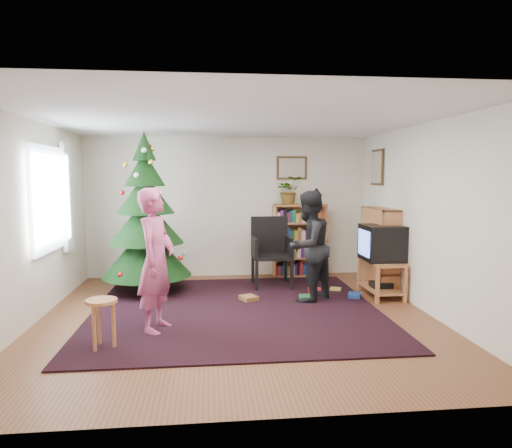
{
  "coord_description": "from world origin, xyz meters",
  "views": [
    {
      "loc": [
        -0.36,
        -5.7,
        1.8
      ],
      "look_at": [
        0.34,
        0.95,
        1.1
      ],
      "focal_mm": 32.0,
      "sensor_mm": 36.0,
      "label": 1
    }
  ],
  "objects": [
    {
      "name": "picture_back",
      "position": [
        1.15,
        2.48,
        1.95
      ],
      "size": [
        0.55,
        0.03,
        0.42
      ],
      "color": "#4C3319",
      "rests_on": "wall_back"
    },
    {
      "name": "wall_left",
      "position": [
        -2.5,
        0.0,
        1.25
      ],
      "size": [
        0.02,
        5.0,
        2.5
      ],
      "primitive_type": "cube",
      "color": "silver",
      "rests_on": "floor"
    },
    {
      "name": "wall_front",
      "position": [
        0.0,
        -2.5,
        1.25
      ],
      "size": [
        5.0,
        0.02,
        2.5
      ],
      "primitive_type": "cube",
      "color": "silver",
      "rests_on": "floor"
    },
    {
      "name": "potted_plant",
      "position": [
        1.08,
        2.34,
        1.55
      ],
      "size": [
        0.45,
        0.39,
        0.5
      ],
      "primitive_type": "imported",
      "rotation": [
        0.0,
        0.0,
        0.01
      ],
      "color": "gray",
      "rests_on": "bookshelf_back"
    },
    {
      "name": "curtain",
      "position": [
        -2.43,
        1.3,
        1.5
      ],
      "size": [
        0.06,
        0.35,
        1.6
      ],
      "primitive_type": "cube",
      "color": "silver",
      "rests_on": "wall_left"
    },
    {
      "name": "wall_back",
      "position": [
        0.0,
        2.5,
        1.25
      ],
      "size": [
        5.0,
        0.02,
        2.5
      ],
      "primitive_type": "cube",
      "color": "silver",
      "rests_on": "floor"
    },
    {
      "name": "floor",
      "position": [
        0.0,
        0.0,
        0.0
      ],
      "size": [
        5.0,
        5.0,
        0.0
      ],
      "primitive_type": "plane",
      "color": "brown",
      "rests_on": "ground"
    },
    {
      "name": "picture_right",
      "position": [
        2.48,
        1.75,
        1.95
      ],
      "size": [
        0.03,
        0.5,
        0.6
      ],
      "color": "#4C3319",
      "rests_on": "wall_right"
    },
    {
      "name": "bookshelf_back",
      "position": [
        1.28,
        2.34,
        0.66
      ],
      "size": [
        0.95,
        0.3,
        1.3
      ],
      "color": "#C37545",
      "rests_on": "floor"
    },
    {
      "name": "ceiling",
      "position": [
        0.0,
        0.0,
        2.5
      ],
      "size": [
        5.0,
        5.0,
        0.0
      ],
      "primitive_type": "plane",
      "rotation": [
        3.14,
        0.0,
        0.0
      ],
      "color": "white",
      "rests_on": "wall_back"
    },
    {
      "name": "person_by_chair",
      "position": [
        1.06,
        0.65,
        0.8
      ],
      "size": [
        0.98,
        0.97,
        1.6
      ],
      "primitive_type": "imported",
      "rotation": [
        0.0,
        0.0,
        3.89
      ],
      "color": "black",
      "rests_on": "rug"
    },
    {
      "name": "rug",
      "position": [
        0.0,
        0.3,
        0.01
      ],
      "size": [
        3.8,
        3.6,
        0.02
      ],
      "primitive_type": "cube",
      "color": "black",
      "rests_on": "floor"
    },
    {
      "name": "bookshelf_right",
      "position": [
        2.34,
        1.21,
        0.66
      ],
      "size": [
        0.3,
        0.95,
        1.3
      ],
      "rotation": [
        0.0,
        0.0,
        1.57
      ],
      "color": "#C37545",
      "rests_on": "floor"
    },
    {
      "name": "christmas_tree",
      "position": [
        -1.31,
        1.41,
        1.03
      ],
      "size": [
        1.37,
        1.37,
        2.48
      ],
      "rotation": [
        0.0,
        0.0,
        -0.28
      ],
      "color": "#3F2816",
      "rests_on": "rug"
    },
    {
      "name": "table_lamp",
      "position": [
        1.58,
        2.34,
        1.5
      ],
      "size": [
        0.23,
        0.23,
        0.3
      ],
      "color": "#A57F33",
      "rests_on": "bookshelf_back"
    },
    {
      "name": "stool",
      "position": [
        -1.47,
        -0.94,
        0.41
      ],
      "size": [
        0.32,
        0.32,
        0.53
      ],
      "color": "#C37545",
      "rests_on": "floor"
    },
    {
      "name": "tv_stand",
      "position": [
        2.22,
        0.81,
        0.32
      ],
      "size": [
        0.47,
        0.84,
        0.55
      ],
      "color": "#C37545",
      "rests_on": "floor"
    },
    {
      "name": "person_standing",
      "position": [
        -0.96,
        -0.42,
        0.84
      ],
      "size": [
        0.56,
        0.7,
        1.67
      ],
      "primitive_type": "imported",
      "rotation": [
        0.0,
        0.0,
        1.28
      ],
      "color": "#B94A78",
      "rests_on": "rug"
    },
    {
      "name": "window_pane",
      "position": [
        -2.47,
        0.6,
        1.5
      ],
      "size": [
        0.04,
        1.2,
        1.4
      ],
      "primitive_type": "cube",
      "color": "silver",
      "rests_on": "wall_left"
    },
    {
      "name": "floor_clutter",
      "position": [
        1.18,
        0.87,
        0.04
      ],
      "size": [
        1.77,
        0.66,
        0.08
      ],
      "color": "#A51E19",
      "rests_on": "rug"
    },
    {
      "name": "wall_right",
      "position": [
        2.5,
        0.0,
        1.25
      ],
      "size": [
        0.02,
        5.0,
        2.5
      ],
      "primitive_type": "cube",
      "color": "silver",
      "rests_on": "floor"
    },
    {
      "name": "armchair",
      "position": [
        0.66,
        1.68,
        0.62
      ],
      "size": [
        0.63,
        0.63,
        1.13
      ],
      "rotation": [
        0.0,
        0.0,
        0.01
      ],
      "color": "black",
      "rests_on": "rug"
    },
    {
      "name": "crt_tv",
      "position": [
        2.22,
        0.81,
        0.81
      ],
      "size": [
        0.56,
        0.6,
        0.53
      ],
      "color": "black",
      "rests_on": "tv_stand"
    }
  ]
}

